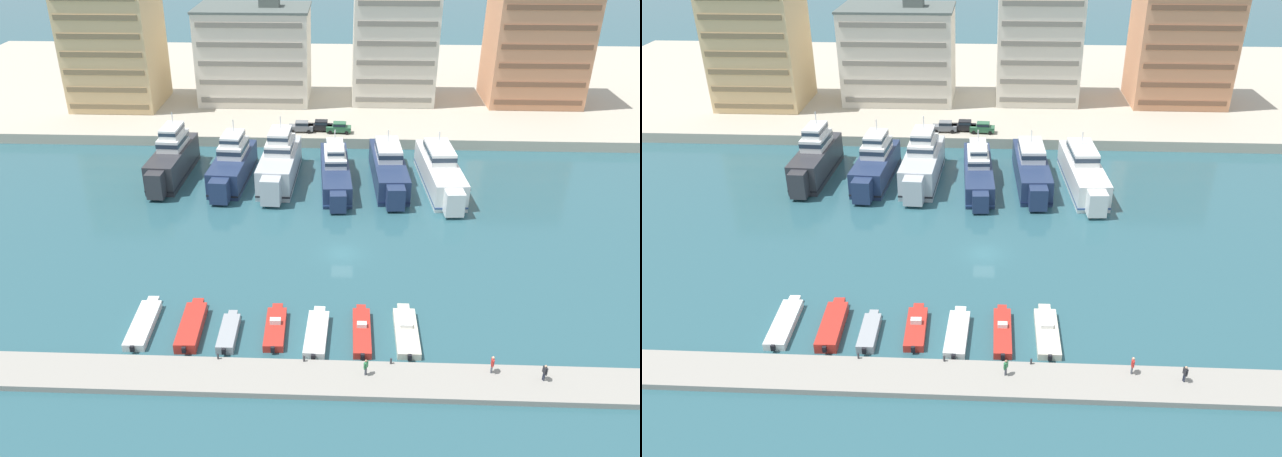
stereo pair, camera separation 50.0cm
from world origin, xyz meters
TOP-DOWN VIEW (x-y plane):
  - ground_plane at (0.00, 0.00)m, footprint 400.00×400.00m
  - quay_promenade at (0.00, 68.48)m, footprint 180.00×70.00m
  - pier_dock at (0.00, -21.75)m, footprint 120.00×4.47m
  - yacht_charcoal_far_left at (-25.19, 21.24)m, footprint 4.78×17.36m
  - yacht_navy_left at (-16.16, 20.20)m, footprint 5.39×17.20m
  - yacht_silver_mid_left at (-9.33, 20.37)m, footprint 5.41×18.09m
  - yacht_navy_center_left at (-1.22, 19.88)m, footprint 4.95×19.96m
  - yacht_navy_center at (6.47, 20.51)m, footprint 5.15×19.62m
  - yacht_white_center_right at (13.71, 19.40)m, footprint 5.61×20.44m
  - motorboat_white_far_left at (-19.27, -14.72)m, footprint 2.22×8.34m
  - motorboat_red_left at (-14.45, -15.05)m, footprint 2.27×7.95m
  - motorboat_grey_mid_left at (-10.71, -15.81)m, footprint 1.71×6.18m
  - motorboat_red_center_left at (-6.33, -14.87)m, footprint 2.09×7.18m
  - motorboat_white_center at (-2.30, -15.56)m, footprint 2.27×7.70m
  - motorboat_red_center_right at (2.01, -15.07)m, footprint 1.69×7.96m
  - motorboat_cream_mid_right at (6.28, -14.90)m, footprint 2.18×8.24m
  - car_grey_far_left at (-7.23, 36.50)m, footprint 4.10×1.92m
  - car_black_left at (-4.00, 37.07)m, footprint 4.14×2.00m
  - car_green_mid_left at (-0.92, 36.27)m, footprint 4.18×2.09m
  - apartment_block_far_left at (-42.16, 51.00)m, footprint 15.86×14.47m
  - apartment_block_left at (-17.05, 54.84)m, footprint 20.75×13.56m
  - apartment_block_mid_left at (8.91, 55.73)m, footprint 15.46×12.46m
  - apartment_block_center_left at (35.11, 55.68)m, footprint 17.57×13.36m
  - pedestrian_near_edge at (17.48, -21.36)m, footprint 0.35×0.61m
  - pedestrian_mid_deck at (13.20, -20.55)m, footprint 0.31×0.68m
  - pedestrian_far_side at (2.22, -21.28)m, footprint 0.42×0.56m
  - bollard_west at (-10.98, -19.77)m, footprint 0.20×0.20m
  - bollard_west_mid at (-3.24, -19.77)m, footprint 0.20×0.20m
  - bollard_east_mid at (4.51, -19.77)m, footprint 0.20×0.20m

SIDE VIEW (x-z plane):
  - ground_plane at x=0.00m, z-range 0.00..0.00m
  - pier_dock at x=0.00m, z-range 0.00..0.57m
  - motorboat_cream_mid_right at x=6.28m, z-range -0.18..0.93m
  - motorboat_red_center_right at x=2.01m, z-range -0.19..0.96m
  - motorboat_white_far_left at x=-19.27m, z-range -0.03..0.81m
  - motorboat_red_center_left at x=-6.33m, z-range -0.23..1.05m
  - motorboat_white_center at x=-2.30m, z-range -0.01..0.86m
  - motorboat_grey_mid_left at x=-10.71m, z-range -0.01..0.88m
  - motorboat_red_left at x=-14.45m, z-range 0.00..1.06m
  - quay_promenade at x=0.00m, z-range 0.00..1.72m
  - bollard_west at x=-10.98m, z-range 0.59..1.20m
  - bollard_west_mid at x=-3.24m, z-range 0.59..1.20m
  - bollard_east_mid at x=4.51m, z-range 0.59..1.20m
  - pedestrian_far_side at x=2.22m, z-range 0.72..2.36m
  - pedestrian_near_edge at x=17.48m, z-range 0.72..2.37m
  - pedestrian_mid_deck at x=13.20m, z-range 0.73..2.50m
  - yacht_navy_center_left at x=-1.22m, z-range -1.64..5.60m
  - yacht_navy_center at x=6.47m, z-range -1.40..5.71m
  - yacht_white_center_right at x=13.71m, z-range -1.40..5.92m
  - yacht_navy_left at x=-16.16m, z-range -1.79..6.77m
  - car_grey_far_left at x=-7.23m, z-range 1.79..3.59m
  - car_black_left at x=-4.00m, z-range 1.79..3.59m
  - car_green_mid_left at x=-0.92m, z-range 1.79..3.59m
  - yacht_silver_mid_left at x=-9.33m, z-range -1.82..7.26m
  - yacht_charcoal_far_left at x=-25.19m, z-range -1.83..7.37m
  - apartment_block_left at x=-17.05m, z-range 0.77..19.89m
  - apartment_block_center_left at x=35.11m, z-range 0.78..23.03m
  - apartment_block_mid_left at x=8.91m, z-range 0.79..23.48m
  - apartment_block_far_left at x=-42.16m, z-range 0.78..24.70m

